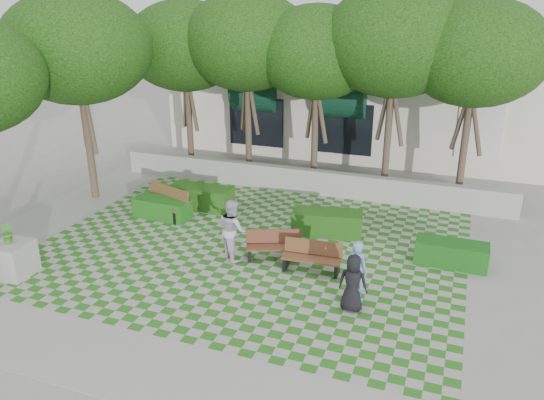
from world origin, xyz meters
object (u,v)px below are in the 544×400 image
at_px(bench_mid, 274,246).
at_px(person_white, 232,229).
at_px(bench_west, 165,202).
at_px(hedge_midright, 327,223).
at_px(hedge_east, 451,253).
at_px(hedge_west, 163,209).
at_px(bench_east, 312,257).
at_px(planter_back, 13,257).
at_px(person_blue, 357,270).
at_px(person_dark, 353,283).
at_px(hedge_midleft, 201,197).

bearing_deg(bench_mid, person_white, 176.94).
relative_size(bench_west, hedge_midright, 0.94).
bearing_deg(person_white, hedge_east, -123.03).
bearing_deg(hedge_west, bench_east, -17.80).
height_order(bench_west, planter_back, planter_back).
xyz_separation_m(hedge_west, person_blue, (7.08, -2.80, 0.44)).
bearing_deg(bench_west, hedge_midright, 24.50).
bearing_deg(hedge_east, person_dark, -122.84).
bearing_deg(person_white, planter_back, 70.65).
xyz_separation_m(hedge_west, planter_back, (-1.58, -4.76, 0.18)).
xyz_separation_m(hedge_midright, planter_back, (-7.02, -5.41, 0.13)).
bearing_deg(bench_mid, person_dark, -56.78).
bearing_deg(bench_mid, planter_back, -173.40).
relative_size(hedge_midright, planter_back, 1.40).
height_order(hedge_midright, person_blue, person_blue).
distance_m(planter_back, person_blue, 8.88).
bearing_deg(bench_west, person_white, -11.25).
bearing_deg(person_dark, person_white, -20.21).
bearing_deg(bench_east, bench_mid, 160.77).
xyz_separation_m(hedge_east, planter_back, (-10.72, -4.61, 0.17)).
distance_m(hedge_east, person_blue, 3.39).
height_order(bench_west, hedge_east, bench_west).
relative_size(person_blue, person_dark, 1.10).
xyz_separation_m(bench_east, person_white, (-2.29, -0.03, 0.47)).
bearing_deg(hedge_east, bench_west, 177.87).
bearing_deg(bench_east, hedge_west, 158.59).
distance_m(bench_east, planter_back, 7.84).
relative_size(bench_east, person_white, 0.92).
xyz_separation_m(bench_east, bench_west, (-5.70, 2.02, 0.08)).
distance_m(bench_west, hedge_midleft, 1.36).
height_order(hedge_midright, hedge_midleft, hedge_midleft).
height_order(hedge_east, hedge_midleft, hedge_midleft).
bearing_deg(planter_back, person_blue, 12.75).
relative_size(bench_west, planter_back, 1.32).
relative_size(bench_east, hedge_east, 0.84).
bearing_deg(hedge_midleft, bench_east, -32.47).
bearing_deg(hedge_east, hedge_midright, 167.86).
distance_m(bench_east, person_dark, 2.08).
height_order(bench_east, hedge_midright, bench_east).
distance_m(bench_east, bench_mid, 1.24).
bearing_deg(person_dark, planter_back, 10.80).
xyz_separation_m(bench_mid, hedge_east, (4.65, 1.34, -0.06)).
relative_size(hedge_west, planter_back, 1.24).
bearing_deg(hedge_midright, hedge_west, -173.24).
relative_size(bench_east, bench_mid, 0.98).
relative_size(hedge_midright, hedge_midleft, 0.97).
bearing_deg(person_dark, bench_east, -45.30).
distance_m(hedge_west, person_white, 3.91).
height_order(bench_mid, hedge_east, bench_mid).
bearing_deg(bench_east, bench_west, 156.91).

